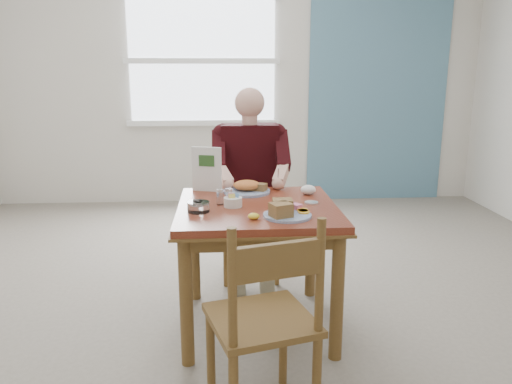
{
  "coord_description": "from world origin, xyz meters",
  "views": [
    {
      "loc": [
        -0.19,
        -2.74,
        1.5
      ],
      "look_at": [
        -0.01,
        0.0,
        0.83
      ],
      "focal_mm": 35.0,
      "sensor_mm": 36.0,
      "label": 1
    }
  ],
  "objects": [
    {
      "name": "chair_near",
      "position": [
        -0.03,
        -0.86,
        0.48
      ],
      "size": [
        0.52,
        0.52,
        0.95
      ],
      "color": "brown",
      "rests_on": "ground"
    },
    {
      "name": "near_plate",
      "position": [
        0.13,
        -0.24,
        0.78
      ],
      "size": [
        0.31,
        0.31,
        0.08
      ],
      "color": "white",
      "rests_on": "table"
    },
    {
      "name": "creamer",
      "position": [
        -0.33,
        -0.12,
        0.78
      ],
      "size": [
        0.15,
        0.15,
        0.06
      ],
      "color": "white",
      "rests_on": "table"
    },
    {
      "name": "floor",
      "position": [
        0.0,
        0.0,
        0.0
      ],
      "size": [
        6.0,
        6.0,
        0.0
      ],
      "primitive_type": "plane",
      "color": "#6A6156",
      "rests_on": "ground"
    },
    {
      "name": "table",
      "position": [
        0.0,
        0.0,
        0.64
      ],
      "size": [
        0.92,
        0.92,
        0.75
      ],
      "color": "brown",
      "rests_on": "ground"
    },
    {
      "name": "wall_back",
      "position": [
        0.0,
        3.0,
        1.4
      ],
      "size": [
        5.5,
        0.0,
        5.5
      ],
      "primitive_type": "plane",
      "rotation": [
        1.57,
        0.0,
        0.0
      ],
      "color": "beige",
      "rests_on": "ground"
    },
    {
      "name": "window",
      "position": [
        -0.4,
        2.97,
        1.6
      ],
      "size": [
        1.72,
        0.04,
        1.42
      ],
      "color": "white",
      "rests_on": "wall_back"
    },
    {
      "name": "caddy",
      "position": [
        -0.14,
        -0.02,
        0.78
      ],
      "size": [
        0.14,
        0.14,
        0.08
      ],
      "color": "white",
      "rests_on": "table"
    },
    {
      "name": "lemon_wedge",
      "position": [
        -0.04,
        -0.28,
        0.77
      ],
      "size": [
        0.07,
        0.05,
        0.03
      ],
      "primitive_type": "ellipsoid",
      "rotation": [
        0.0,
        0.0,
        0.14
      ],
      "color": "yellow",
      "rests_on": "table"
    },
    {
      "name": "far_plate",
      "position": [
        -0.04,
        0.3,
        0.78
      ],
      "size": [
        0.39,
        0.39,
        0.08
      ],
      "color": "white",
      "rests_on": "table"
    },
    {
      "name": "shakers",
      "position": [
        -0.19,
        0.03,
        0.8
      ],
      "size": [
        0.1,
        0.06,
        0.09
      ],
      "color": "white",
      "rests_on": "table"
    },
    {
      "name": "napkin",
      "position": [
        0.33,
        0.23,
        0.78
      ],
      "size": [
        0.11,
        0.1,
        0.06
      ],
      "primitive_type": "ellipsoid",
      "rotation": [
        0.0,
        0.0,
        -0.22
      ],
      "color": "white",
      "rests_on": "table"
    },
    {
      "name": "chair_far",
      "position": [
        0.0,
        0.8,
        0.48
      ],
      "size": [
        0.42,
        0.42,
        0.95
      ],
      "color": "brown",
      "rests_on": "ground"
    },
    {
      "name": "diner",
      "position": [
        0.0,
        0.71,
        0.81
      ],
      "size": [
        0.53,
        0.56,
        1.39
      ],
      "color": "tan",
      "rests_on": "chair_far"
    },
    {
      "name": "menu",
      "position": [
        -0.29,
        0.36,
        0.89
      ],
      "size": [
        0.19,
        0.07,
        0.28
      ],
      "color": "white",
      "rests_on": "table"
    },
    {
      "name": "accent_panel",
      "position": [
        1.6,
        2.98,
        1.4
      ],
      "size": [
        1.6,
        0.02,
        2.8
      ],
      "primitive_type": "cube",
      "color": "teal",
      "rests_on": "ground"
    },
    {
      "name": "metal_dish",
      "position": [
        0.31,
        0.01,
        0.75
      ],
      "size": [
        0.1,
        0.1,
        0.01
      ],
      "primitive_type": "cylinder",
      "rotation": [
        0.0,
        0.0,
        0.27
      ],
      "color": "silver",
      "rests_on": "table"
    }
  ]
}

